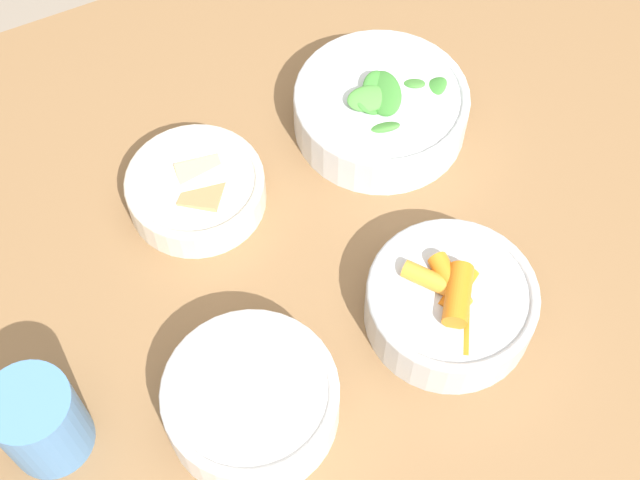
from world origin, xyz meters
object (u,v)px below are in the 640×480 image
Objects in this scene: bowl_greens at (381,108)px; bowl_beans_hotdog at (252,401)px; cup at (39,417)px; bowl_cookies at (196,188)px; bowl_carrots at (450,302)px.

bowl_greens is 1.20× the size of bowl_beans_hotdog.
cup reaches higher than bowl_greens.
bowl_cookies is 1.55× the size of cup.
bowl_beans_hotdog is 1.70× the size of cup.
cup is at bearing 22.76° from bowl_greens.
bowl_greens reaches higher than bowl_beans_hotdog.
bowl_carrots reaches higher than bowl_beans_hotdog.
bowl_cookies is at bearing 0.89° from bowl_greens.
bowl_greens is at bearing -157.24° from cup.
bowl_cookies is at bearing -140.26° from cup.
bowl_beans_hotdog is 0.24m from bowl_cookies.
bowl_greens is at bearing -102.91° from bowl_carrots.
bowl_cookies is (0.22, 0.00, -0.01)m from bowl_greens.
bowl_carrots is 0.24m from bowl_greens.
bowl_carrots is at bearing 171.67° from cup.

